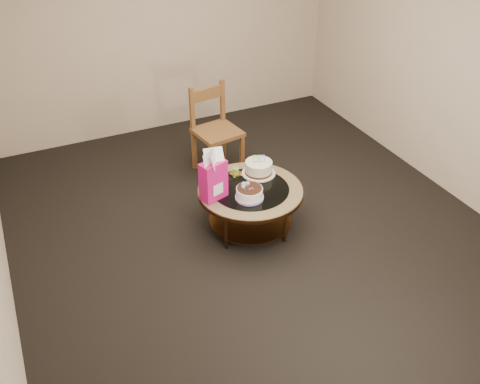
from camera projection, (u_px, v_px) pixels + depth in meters
name	position (u px, v px, depth m)	size (l,w,h in m)	color
ground	(250.00, 227.00, 5.34)	(5.00, 5.00, 0.00)	black
room_walls	(252.00, 81.00, 4.48)	(4.52, 5.02, 2.61)	#C5AF95
coffee_table	(250.00, 195.00, 5.13)	(1.02, 1.02, 0.46)	#513217
decorated_cake	(249.00, 193.00, 4.93)	(0.27, 0.27, 0.16)	#A589C3
cream_cake	(259.00, 168.00, 5.27)	(0.33, 0.33, 0.21)	white
gift_bag	(213.00, 175.00, 4.83)	(0.27, 0.23, 0.49)	#E11586
pillar_candle	(236.00, 172.00, 5.28)	(0.11, 0.11, 0.08)	#E3CF5D
dining_chair	(215.00, 130.00, 5.99)	(0.53, 0.53, 1.00)	brown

